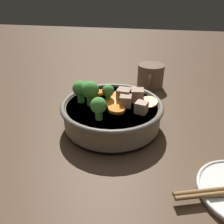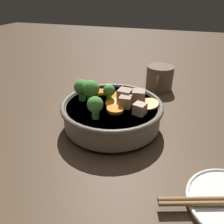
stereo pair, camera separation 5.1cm
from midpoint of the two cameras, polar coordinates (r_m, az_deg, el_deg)
The scene contains 3 objects.
ground_plane at distance 0.53m, azimuth 2.76°, elevation -3.73°, with size 3.00×3.00×0.00m, color #4C3826.
stirfry_bowl at distance 0.51m, azimuth 2.78°, elevation 0.27°, with size 0.24×0.24×0.12m.
dark_mug at distance 0.74m, azimuth 14.27°, elevation 8.59°, with size 0.11×0.09×0.08m.
Camera 2 is at (0.42, 0.14, 0.29)m, focal length 35.00 mm.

